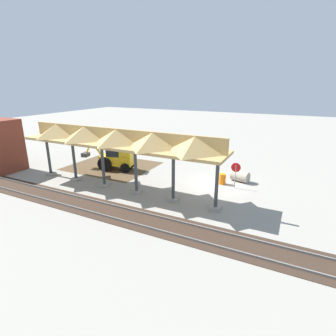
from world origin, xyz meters
TOP-DOWN VIEW (x-y plane):
  - ground_plane at (0.00, 0.00)m, footprint 120.00×120.00m
  - dirt_work_zone at (11.04, -0.09)m, footprint 8.37×7.00m
  - platform_canopy at (6.52, 4.71)m, footprint 17.00×3.20m
  - rail_tracks at (0.00, 8.21)m, footprint 60.00×2.58m
  - stop_sign at (-1.64, 0.31)m, footprint 0.76×0.06m
  - backhoe at (10.00, 0.69)m, footprint 5.31×2.44m
  - dirt_mound at (12.22, -0.84)m, footprint 4.08×4.08m
  - concrete_pipe at (-1.71, -1.45)m, footprint 1.65×1.27m
  - traffic_barrel at (-0.51, -0.14)m, footprint 0.56×0.56m

SIDE VIEW (x-z plane):
  - ground_plane at x=0.00m, z-range 0.00..0.00m
  - dirt_mound at x=12.22m, z-range -1.16..1.16m
  - dirt_work_zone at x=11.04m, z-range 0.00..0.01m
  - rail_tracks at x=0.00m, z-range -0.05..0.10m
  - traffic_barrel at x=-0.51m, z-range 0.00..0.90m
  - concrete_pipe at x=-1.71m, z-range 0.00..0.95m
  - backhoe at x=10.00m, z-range -0.14..2.68m
  - stop_sign at x=-1.64m, z-range 0.46..2.59m
  - platform_canopy at x=6.52m, z-range 1.71..6.61m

